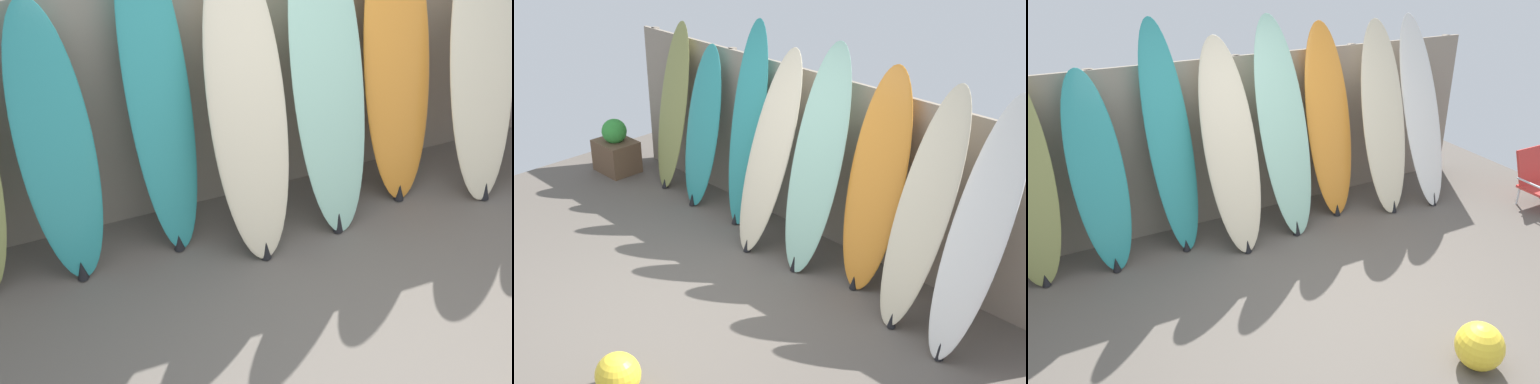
% 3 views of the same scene
% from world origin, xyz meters
% --- Properties ---
extents(ground, '(7.68, 7.68, 0.00)m').
position_xyz_m(ground, '(0.00, 0.00, 0.00)').
color(ground, '#5B544C').
extents(fence_back, '(6.08, 0.11, 1.80)m').
position_xyz_m(fence_back, '(-0.00, 2.01, 0.90)').
color(fence_back, gray).
rests_on(fence_back, ground).
extents(surfboard_teal_1, '(0.53, 0.54, 1.87)m').
position_xyz_m(surfboard_teal_1, '(-1.54, 1.65, 0.92)').
color(surfboard_teal_1, teal).
rests_on(surfboard_teal_1, ground).
extents(surfboard_teal_2, '(0.50, 0.56, 2.24)m').
position_xyz_m(surfboard_teal_2, '(-0.84, 1.70, 1.11)').
color(surfboard_teal_2, teal).
rests_on(surfboard_teal_2, ground).
extents(surfboard_cream_3, '(0.56, 0.81, 2.06)m').
position_xyz_m(surfboard_cream_3, '(-0.30, 1.50, 1.02)').
color(surfboard_cream_3, beige).
rests_on(surfboard_cream_3, ground).
extents(surfboard_seafoam_4, '(0.62, 0.76, 2.22)m').
position_xyz_m(surfboard_seafoam_4, '(0.30, 1.54, 1.10)').
color(surfboard_seafoam_4, '#9ED6BC').
rests_on(surfboard_seafoam_4, ground).
extents(surfboard_orange_5, '(0.62, 0.64, 2.11)m').
position_xyz_m(surfboard_orange_5, '(0.93, 1.66, 1.05)').
color(surfboard_orange_5, orange).
rests_on(surfboard_orange_5, ground).
extents(surfboard_cream_6, '(0.62, 0.83, 2.11)m').
position_xyz_m(surfboard_cream_6, '(1.56, 1.50, 1.04)').
color(surfboard_cream_6, beige).
rests_on(surfboard_cream_6, ground).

